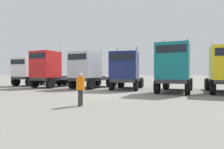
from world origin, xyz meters
name	(u,v)px	position (x,y,z in m)	size (l,w,h in m)	color
ground	(104,94)	(0.00, 0.00, 0.00)	(200.00, 200.00, 0.00)	gray
semi_truck_white	(30,71)	(-12.54, 4.43, 1.80)	(2.78, 5.82, 3.98)	#333338
semi_truck_red	(50,69)	(-8.50, 3.49, 1.99)	(2.59, 6.41, 4.46)	#333338
semi_truck_silver	(88,70)	(-3.92, 4.03, 1.92)	(2.80, 6.18, 4.23)	#333338
semi_truck_navy	(126,71)	(0.09, 4.25, 1.81)	(3.49, 6.19, 4.10)	#333338
semi_truck_teal	(174,68)	(4.60, 3.25, 2.01)	(2.65, 6.49, 4.46)	#333338
visitor_in_hivis	(80,87)	(1.30, -5.08, 0.93)	(0.51, 0.51, 1.61)	#2C2C2C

